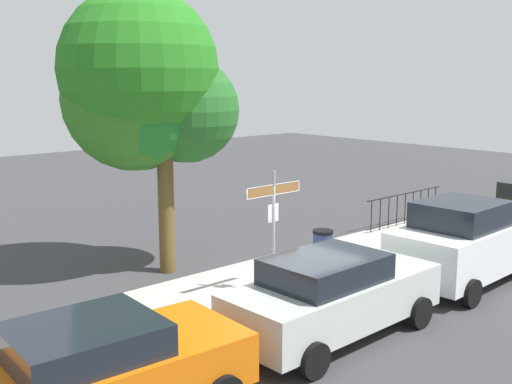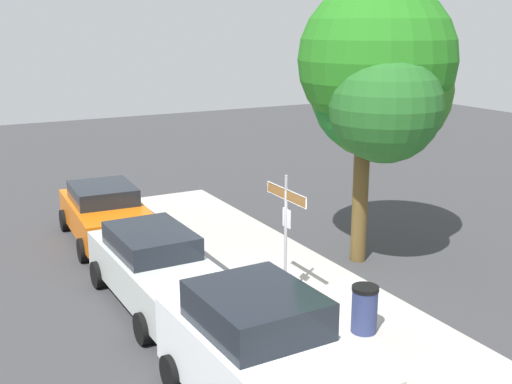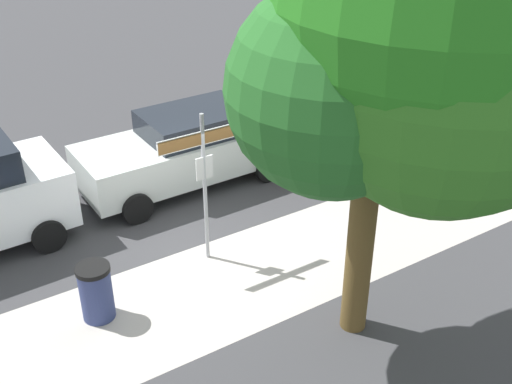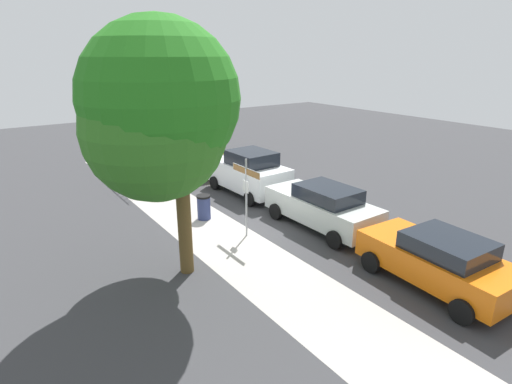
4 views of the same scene
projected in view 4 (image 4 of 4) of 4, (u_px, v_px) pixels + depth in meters
name	position (u px, v px, depth m)	size (l,w,h in m)	color
ground_plane	(252.00, 231.00, 15.02)	(60.00, 60.00, 0.00)	#38383A
sidewalk_strip	(196.00, 221.00, 15.86)	(24.00, 2.60, 0.00)	#ABA59D
street_sign	(246.00, 184.00, 13.98)	(1.65, 0.07, 2.84)	#9EA0A5
shade_tree	(161.00, 119.00, 10.28)	(4.41, 4.02, 7.15)	brown
car_orange	(438.00, 260.00, 11.21)	(4.35, 2.30, 1.57)	orange
car_silver	(322.00, 206.00, 15.03)	(4.65, 2.05, 1.66)	beige
car_white	(249.00, 172.00, 18.68)	(4.28, 2.24, 2.05)	white
car_yellow	(195.00, 154.00, 22.24)	(4.20, 1.99, 1.96)	gold
car_black	(165.00, 140.00, 26.13)	(4.67, 2.14, 1.77)	black
iron_fence	(122.00, 177.00, 19.58)	(4.17, 0.04, 1.07)	black
trash_bin	(204.00, 207.00, 15.93)	(0.55, 0.55, 0.98)	navy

